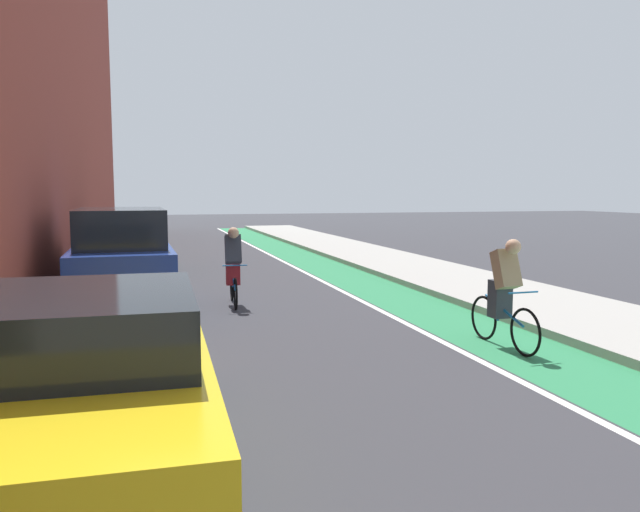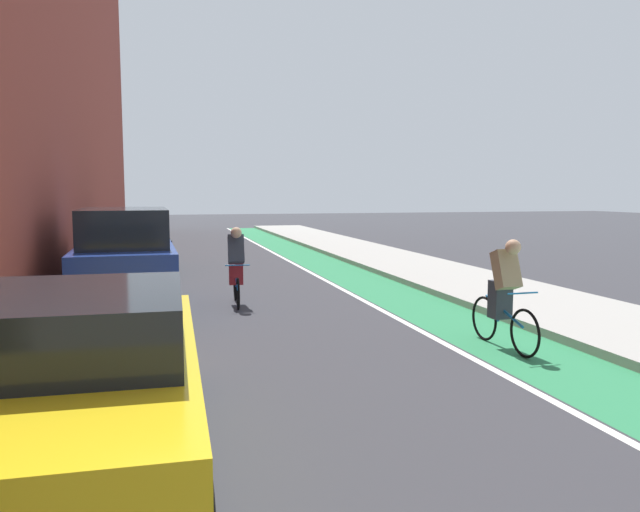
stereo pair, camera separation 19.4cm
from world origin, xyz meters
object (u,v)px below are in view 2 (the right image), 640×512
object	(u,v)px
parked_sedan_yellow_cab	(80,377)
cyclist_far	(236,264)
parked_suv_blue	(126,258)
cyclist_trailing	(504,294)
parked_sedan_black	(137,244)

from	to	relation	value
parked_sedan_yellow_cab	cyclist_far	size ratio (longest dim) A/B	2.87
cyclist_far	parked_suv_blue	bearing A→B (deg)	-179.96
cyclist_far	cyclist_trailing	bearing A→B (deg)	-53.33
parked_sedan_yellow_cab	parked_suv_blue	distance (m)	7.19
parked_sedan_black	cyclist_trailing	distance (m)	11.93
parked_sedan_yellow_cab	cyclist_trailing	bearing A→B (deg)	25.92
parked_suv_blue	cyclist_trailing	xyz separation A→B (m)	(5.49, -4.51, -0.21)
parked_sedan_black	cyclist_far	bearing A→B (deg)	-70.65
parked_suv_blue	parked_sedan_black	xyz separation A→B (m)	(-0.00, 6.08, -0.23)
cyclist_far	parked_sedan_yellow_cab	bearing A→B (deg)	-106.56
parked_sedan_yellow_cab	parked_suv_blue	xyz separation A→B (m)	(0.00, 7.19, 0.23)
cyclist_trailing	parked_sedan_black	bearing A→B (deg)	117.42
parked_sedan_black	cyclist_trailing	xyz separation A→B (m)	(5.49, -10.59, 0.03)
parked_sedan_yellow_cab	parked_sedan_black	world-z (taller)	same
parked_sedan_yellow_cab	parked_suv_blue	world-z (taller)	parked_suv_blue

